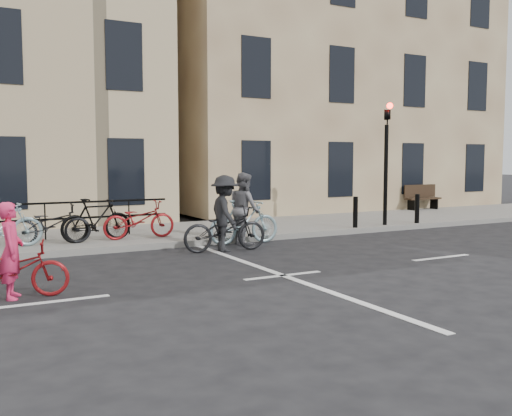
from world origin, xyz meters
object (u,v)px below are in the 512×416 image
cyclist_pink (12,265)px  cyclist_dark (225,221)px  cyclist_grey (244,215)px  bench (421,196)px  traffic_light (386,148)px

cyclist_pink → cyclist_dark: cyclist_dark is taller
cyclist_dark → cyclist_grey: bearing=-43.8°
bench → cyclist_pink: (-15.55, -7.21, -0.16)m
cyclist_dark → cyclist_pink: bearing=122.9°
bench → cyclist_dark: 11.74m
cyclist_pink → cyclist_dark: size_ratio=0.86×
traffic_light → cyclist_grey: size_ratio=2.06×
bench → cyclist_grey: size_ratio=0.84×
traffic_light → cyclist_dark: traffic_light is taller
bench → cyclist_grey: bearing=-158.2°
bench → cyclist_pink: 17.14m
traffic_light → cyclist_grey: bearing=-173.9°
cyclist_pink → cyclist_grey: bearing=-48.6°
traffic_light → cyclist_pink: bearing=-160.5°
traffic_light → cyclist_grey: 5.37m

